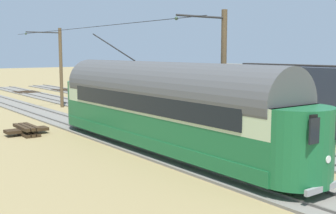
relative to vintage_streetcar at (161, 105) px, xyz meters
The scene contains 11 objects.
ground_plane 6.15m from the vintage_streetcar, 146.63° to the right, with size 220.00×220.00×0.00m, color #937F51.
track_streetcar_siding 10.39m from the vintage_streetcar, 160.10° to the right, with size 2.80×80.00×0.18m.
track_adjacent_siding 6.29m from the vintage_streetcar, 144.09° to the right, with size 2.80×80.00×0.18m.
track_third_siding 4.10m from the vintage_streetcar, 90.00° to the right, with size 2.80×80.00×0.18m.
vintage_streetcar is the anchor object (origin of this frame).
boxcar_adjacent 9.83m from the vintage_streetcar, 166.29° to the left, with size 2.96×13.29×3.85m.
catenary_pole_foreground 19.09m from the vintage_streetcar, 98.46° to the right, with size 3.12×0.28×6.77m.
catenary_pole_mid_near 3.29m from the vintage_streetcar, 157.81° to the left, with size 3.12×0.28×6.77m.
overhead_wire_run 10.35m from the vintage_streetcar, 90.62° to the right, with size 2.91×23.98×0.18m.
switch_stand 19.09m from the vintage_streetcar, 124.86° to the right, with size 0.50×0.30×1.24m.
spare_tie_stack 9.23m from the vintage_streetcar, 65.57° to the right, with size 2.40×2.40×0.54m.
Camera 1 is at (16.51, 19.56, 4.76)m, focal length 46.15 mm.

